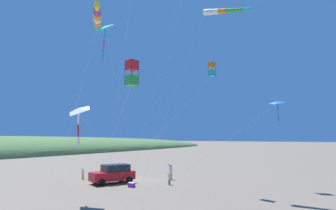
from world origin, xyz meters
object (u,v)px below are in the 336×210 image
object	(u,v)px
person_adult_flyer	(171,171)
kite_windsock_checkered_midright	(97,20)
kite_box_long_streamer_right	(212,69)
kite_delta_orange_high_right	(78,111)
person_child_grey_jacket	(169,178)
parked_car	(113,174)
kite_box_striped_overhead	(132,73)
kite_delta_white_trailing	(105,29)
person_child_green_jacket	(83,173)
cooler_box	(132,185)
kite_windsock_teal_far_right	(220,11)
kite_delta_blue_topmost	(277,103)

from	to	relation	value
person_adult_flyer	kite_windsock_checkered_midright	bearing A→B (deg)	-72.82
kite_box_long_streamer_right	kite_delta_orange_high_right	size ratio (longest dim) A/B	1.20
person_child_grey_jacket	kite_box_long_streamer_right	xyz separation A→B (m)	(4.60, 0.23, 10.23)
parked_car	kite_box_striped_overhead	xyz separation A→B (m)	(9.31, -7.97, 7.51)
kite_delta_white_trailing	person_child_green_jacket	bearing A→B (deg)	148.36
person_adult_flyer	kite_delta_white_trailing	world-z (taller)	kite_delta_white_trailing
parked_car	kite_delta_white_trailing	world-z (taller)	kite_delta_white_trailing
person_child_green_jacket	person_child_grey_jacket	distance (m)	10.35
cooler_box	kite_windsock_checkered_midright	xyz separation A→B (m)	(5.22, -9.22, 11.23)
cooler_box	kite_delta_white_trailing	xyz separation A→B (m)	(0.77, -4.57, 13.36)
kite_box_striped_overhead	kite_box_long_streamer_right	xyz separation A→B (m)	(0.56, 10.51, 2.42)
kite_windsock_checkered_midright	kite_windsock_teal_far_right	bearing A→B (deg)	79.19
person_adult_flyer	kite_box_striped_overhead	bearing A→B (deg)	-66.41
cooler_box	kite_box_striped_overhead	distance (m)	12.75
kite_box_long_streamer_right	kite_delta_orange_high_right	bearing A→B (deg)	-124.35
parked_car	person_child_grey_jacket	size ratio (longest dim) A/B	3.87
kite_delta_white_trailing	kite_windsock_checkered_midright	bearing A→B (deg)	-46.28
person_child_green_jacket	kite_box_striped_overhead	distance (m)	18.09
kite_box_striped_overhead	kite_box_long_streamer_right	size ratio (longest dim) A/B	1.06
cooler_box	kite_box_long_streamer_right	size ratio (longest dim) A/B	0.05
parked_car	kite_delta_blue_topmost	world-z (taller)	kite_delta_blue_topmost
kite_delta_white_trailing	kite_box_long_streamer_right	bearing A→B (deg)	51.55
person_child_green_jacket	kite_box_long_streamer_right	xyz separation A→B (m)	(14.72, 2.40, 10.22)
person_adult_flyer	kite_box_striped_overhead	distance (m)	16.23
person_child_grey_jacket	kite_windsock_teal_far_right	distance (m)	16.81
kite_delta_white_trailing	person_adult_flyer	bearing A→B (deg)	91.09
cooler_box	parked_car	bearing A→B (deg)	168.81
cooler_box	kite_box_long_streamer_right	xyz separation A→B (m)	(6.89, 3.14, 10.68)
person_adult_flyer	person_child_green_jacket	distance (m)	9.82
kite_delta_orange_high_right	person_adult_flyer	bearing A→B (deg)	88.71
cooler_box	kite_delta_orange_high_right	bearing A→B (deg)	-87.38
kite_delta_blue_topmost	kite_box_long_streamer_right	bearing A→B (deg)	-137.22
person_adult_flyer	kite_delta_orange_high_right	bearing A→B (deg)	-91.29
kite_windsock_teal_far_right	person_child_grey_jacket	bearing A→B (deg)	-172.83
person_adult_flyer	kite_windsock_teal_far_right	bearing A→B (deg)	-17.31
kite_windsock_checkered_midright	kite_windsock_teal_far_right	xyz separation A→B (m)	(2.44, 12.81, 5.13)
kite_box_striped_overhead	kite_box_long_streamer_right	distance (m)	10.80
kite_windsock_checkered_midright	kite_delta_white_trailing	size ratio (longest dim) A/B	1.21
kite_windsock_checkered_midright	kite_box_long_streamer_right	xyz separation A→B (m)	(1.67, 12.35, -0.56)
kite_delta_orange_high_right	cooler_box	bearing A→B (deg)	92.62
parked_car	person_adult_flyer	bearing A→B (deg)	55.62
person_adult_flyer	person_child_grey_jacket	bearing A→B (deg)	-59.30
person_child_grey_jacket	kite_delta_orange_high_right	size ratio (longest dim) A/B	0.13
person_adult_flyer	person_child_green_jacket	xyz separation A→B (m)	(-8.41, -5.06, -0.26)
cooler_box	kite_delta_orange_high_right	size ratio (longest dim) A/B	0.06
person_adult_flyer	kite_delta_white_trailing	xyz separation A→B (m)	(0.20, -10.37, 12.63)
parked_car	kite_windsock_checkered_midright	world-z (taller)	kite_windsock_checkered_midright
person_child_green_jacket	kite_delta_white_trailing	bearing A→B (deg)	-31.64
person_adult_flyer	person_child_green_jacket	size ratio (longest dim) A/B	1.39
parked_car	kite_windsock_checkered_midright	bearing A→B (deg)	-50.09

